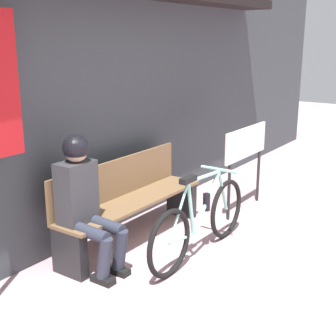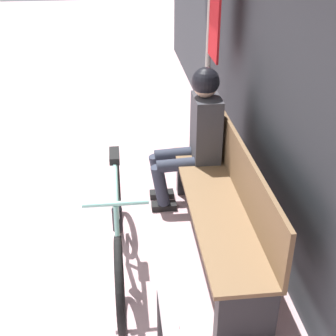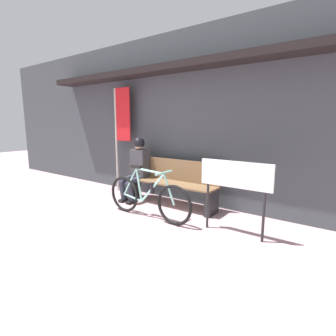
{
  "view_description": "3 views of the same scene",
  "coord_description": "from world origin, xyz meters",
  "views": [
    {
      "loc": [
        -3.38,
        -0.67,
        2.03
      ],
      "look_at": [
        0.02,
        1.71,
        0.88
      ],
      "focal_mm": 50.0,
      "sensor_mm": 36.0,
      "label": 1
    },
    {
      "loc": [
        2.93,
        1.52,
        2.32
      ],
      "look_at": [
        -0.08,
        1.85,
        0.67
      ],
      "focal_mm": 50.0,
      "sensor_mm": 36.0,
      "label": 2
    },
    {
      "loc": [
        2.87,
        -1.63,
        1.53
      ],
      "look_at": [
        0.29,
        1.92,
        0.76
      ],
      "focal_mm": 28.0,
      "sensor_mm": 36.0,
      "label": 3
    }
  ],
  "objects": [
    {
      "name": "signboard",
      "position": [
        1.58,
        1.67,
        0.77
      ],
      "size": [
        1.0,
        0.04,
        1.02
      ],
      "color": "#232326",
      "rests_on": "ground_plane"
    },
    {
      "name": "bicycle",
      "position": [
        0.21,
        1.46,
        0.35
      ],
      "size": [
        1.67,
        0.4,
        0.84
      ],
      "color": "black",
      "rests_on": "ground_plane"
    },
    {
      "name": "park_bench_near",
      "position": [
        0.1,
        2.25,
        0.41
      ],
      "size": [
        1.89,
        0.42,
        0.85
      ],
      "color": "brown",
      "rests_on": "ground_plane"
    },
    {
      "name": "person_seated",
      "position": [
        -0.64,
        2.15,
        0.71
      ],
      "size": [
        0.34,
        0.59,
        1.25
      ],
      "color": "#2D3342",
      "rests_on": "ground_plane"
    },
    {
      "name": "storefront_wall",
      "position": [
        0.0,
        2.65,
        1.66
      ],
      "size": [
        12.0,
        0.56,
        3.2
      ],
      "color": "#3D4247",
      "rests_on": "ground_plane"
    }
  ]
}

